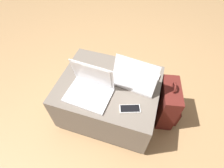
{
  "coord_description": "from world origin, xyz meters",
  "views": [
    {
      "loc": [
        0.3,
        -0.83,
        1.54
      ],
      "look_at": [
        0.05,
        -0.06,
        0.52
      ],
      "focal_mm": 28.0,
      "sensor_mm": 36.0,
      "label": 1
    }
  ],
  "objects_px": {
    "laptop_near": "(90,88)",
    "backpack": "(168,104)",
    "cell_phone": "(130,109)",
    "laptop_far": "(136,78)"
  },
  "relations": [
    {
      "from": "laptop_far",
      "to": "backpack",
      "type": "distance_m",
      "value": 0.43
    },
    {
      "from": "cell_phone",
      "to": "backpack",
      "type": "height_order",
      "value": "backpack"
    },
    {
      "from": "cell_phone",
      "to": "backpack",
      "type": "bearing_deg",
      "value": 115.51
    },
    {
      "from": "laptop_near",
      "to": "backpack",
      "type": "height_order",
      "value": "laptop_near"
    },
    {
      "from": "laptop_far",
      "to": "cell_phone",
      "type": "height_order",
      "value": "laptop_far"
    },
    {
      "from": "laptop_near",
      "to": "laptop_far",
      "type": "bearing_deg",
      "value": 36.96
    },
    {
      "from": "laptop_near",
      "to": "backpack",
      "type": "bearing_deg",
      "value": 24.89
    },
    {
      "from": "laptop_far",
      "to": "cell_phone",
      "type": "relative_size",
      "value": 2.21
    },
    {
      "from": "backpack",
      "to": "laptop_far",
      "type": "bearing_deg",
      "value": 86.01
    },
    {
      "from": "laptop_far",
      "to": "cell_phone",
      "type": "distance_m",
      "value": 0.26
    }
  ]
}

